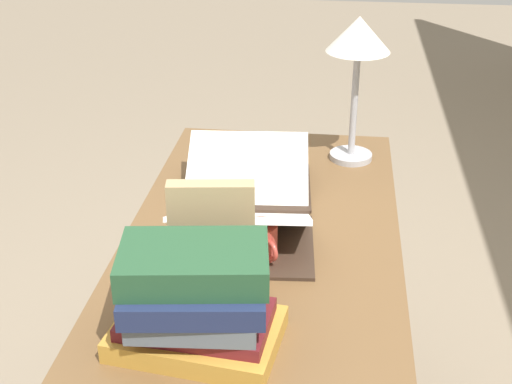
% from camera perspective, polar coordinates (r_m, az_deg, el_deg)
% --- Properties ---
extents(reading_desk, '(1.21, 0.61, 0.75)m').
position_cam_1_polar(reading_desk, '(1.65, 0.49, -7.26)').
color(reading_desk, brown).
rests_on(reading_desk, ground_plane).
extents(open_book, '(0.56, 0.35, 0.12)m').
position_cam_1_polar(open_book, '(1.65, -0.92, -0.79)').
color(open_book, '#38281E').
rests_on(open_book, reading_desk).
extents(book_stack_tall, '(0.22, 0.31, 0.19)m').
position_cam_1_polar(book_stack_tall, '(1.23, -4.86, -8.60)').
color(book_stack_tall, '#BC8933').
rests_on(book_stack_tall, reading_desk).
extents(book_standing_upright, '(0.05, 0.16, 0.24)m').
position_cam_1_polar(book_standing_upright, '(1.34, -3.53, -3.87)').
color(book_standing_upright, tan).
rests_on(book_standing_upright, reading_desk).
extents(reading_lamp, '(0.16, 0.16, 0.39)m').
position_cam_1_polar(reading_lamp, '(1.86, 8.16, 11.45)').
color(reading_lamp, '#ADADB2').
rests_on(reading_lamp, reading_desk).
extents(coffee_mug, '(0.09, 0.08, 0.08)m').
position_cam_1_polar(coffee_mug, '(1.48, 0.40, -4.04)').
color(coffee_mug, '#B74238').
rests_on(coffee_mug, reading_desk).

